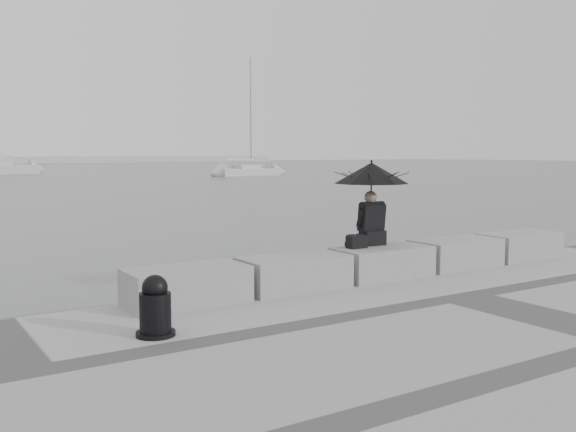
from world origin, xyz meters
TOP-DOWN VIEW (x-y plane):
  - ground at (0.00, 0.00)m, footprint 360.00×360.00m
  - stone_block_far_left at (-3.40, -0.45)m, footprint 1.60×0.80m
  - stone_block_left at (-1.70, -0.45)m, footprint 1.60×0.80m
  - stone_block_centre at (0.00, -0.45)m, footprint 1.60×0.80m
  - stone_block_right at (1.70, -0.45)m, footprint 1.60×0.80m
  - stone_block_far_right at (3.40, -0.45)m, footprint 1.60×0.80m
  - seated_person at (0.02, -0.14)m, footprint 1.24×1.24m
  - bag at (-0.43, -0.32)m, footprint 0.31×0.18m
  - mooring_bollard at (-4.29, -1.65)m, footprint 0.43×0.43m
  - sailboat_right at (27.55, 53.44)m, footprint 7.21×2.73m
  - motor_cruiser at (5.40, 72.89)m, footprint 8.26×2.82m
  - small_motorboat at (30.75, 60.43)m, footprint 4.77×2.90m

SIDE VIEW (x-z plane):
  - ground at x=0.00m, z-range 0.00..0.00m
  - small_motorboat at x=30.75m, z-range -0.23..0.87m
  - sailboat_right at x=27.55m, z-range -5.92..6.98m
  - stone_block_far_left at x=-3.40m, z-range 0.50..1.00m
  - stone_block_left at x=-1.70m, z-range 0.50..1.00m
  - stone_block_centre at x=0.00m, z-range 0.50..1.00m
  - stone_block_right at x=1.70m, z-range 0.50..1.00m
  - stone_block_far_right at x=3.40m, z-range 0.50..1.00m
  - mooring_bollard at x=-4.29m, z-range 0.45..1.13m
  - motor_cruiser at x=5.40m, z-range -1.36..3.14m
  - bag at x=-0.43m, z-range 1.00..1.20m
  - seated_person at x=0.02m, z-range 1.33..2.72m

